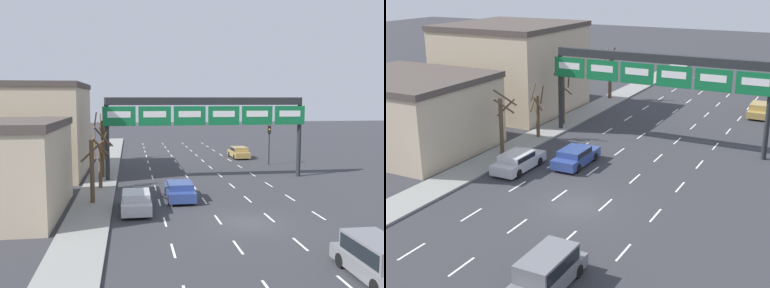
# 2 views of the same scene
# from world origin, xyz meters

# --- Properties ---
(ground_plane) EXTENTS (220.00, 220.00, 0.00)m
(ground_plane) POSITION_xyz_m (0.00, 0.00, 0.00)
(ground_plane) COLOR #333338
(sidewalk_left) EXTENTS (2.80, 110.00, 0.15)m
(sidewalk_left) POSITION_xyz_m (-9.65, 0.00, 0.07)
(sidewalk_left) COLOR gray
(sidewalk_left) RESTS_ON ground_plane
(lane_dashes) EXTENTS (10.02, 67.00, 0.01)m
(lane_dashes) POSITION_xyz_m (-0.00, 13.50, 0.00)
(lane_dashes) COLOR white
(lane_dashes) RESTS_ON ground_plane
(sign_gantry) EXTENTS (18.80, 0.70, 7.59)m
(sign_gantry) POSITION_xyz_m (-0.00, 14.45, 6.31)
(sign_gantry) COLOR #232628
(sign_gantry) RESTS_ON ground_plane
(building_near) EXTENTS (11.92, 10.48, 6.12)m
(building_near) POSITION_xyz_m (-17.29, 4.02, 3.07)
(building_near) COLOR #C6B293
(building_near) RESTS_ON ground_plane
(building_far) EXTENTS (11.99, 12.88, 8.98)m
(building_far) POSITION_xyz_m (-17.33, 19.16, 4.50)
(building_far) COLOR #C6B293
(building_far) RESTS_ON ground_plane
(suv_grey) EXTENTS (1.91, 4.65, 1.74)m
(suv_grey) POSITION_xyz_m (3.07, -8.59, 0.97)
(suv_grey) COLOR slate
(suv_grey) RESTS_ON ground_plane
(car_blue) EXTENTS (1.97, 4.68, 1.35)m
(car_blue) POSITION_xyz_m (-3.40, 6.65, 0.73)
(car_blue) COLOR navy
(car_blue) RESTS_ON ground_plane
(car_silver) EXTENTS (1.97, 4.74, 1.39)m
(car_silver) POSITION_xyz_m (-6.65, 3.72, 0.75)
(car_silver) COLOR #B7B7BC
(car_silver) RESTS_ON ground_plane
(car_gold) EXTENTS (1.95, 4.50, 1.43)m
(car_gold) POSITION_xyz_m (6.58, 27.74, 0.76)
(car_gold) COLOR #A88947
(car_gold) RESTS_ON ground_plane
(tree_bare_closest) EXTENTS (2.26, 2.28, 5.50)m
(tree_bare_closest) POSITION_xyz_m (-9.57, 6.02, 2.82)
(tree_bare_closest) COLOR brown
(tree_bare_closest) RESTS_ON sidewalk_left
(tree_bare_second) EXTENTS (1.31, 1.29, 4.68)m
(tree_bare_second) POSITION_xyz_m (-9.48, 11.19, 2.42)
(tree_bare_second) COLOR brown
(tree_bare_second) RESTS_ON sidewalk_left
(tree_bare_third) EXTENTS (1.74, 1.81, 6.07)m
(tree_bare_third) POSITION_xyz_m (-9.52, 15.93, 3.12)
(tree_bare_third) COLOR brown
(tree_bare_third) RESTS_ON sidewalk_left
(tree_bare_furthest) EXTENTS (1.53, 1.61, 5.80)m
(tree_bare_furthest) POSITION_xyz_m (-10.07, 27.92, 3.10)
(tree_bare_furthest) COLOR brown
(tree_bare_furthest) RESTS_ON sidewalk_left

